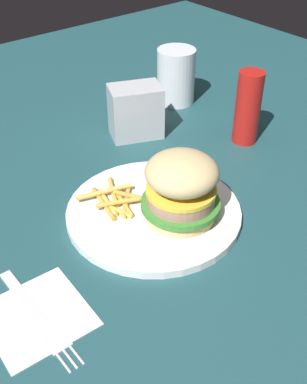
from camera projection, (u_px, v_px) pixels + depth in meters
The scene contains 9 objects.
ground_plane at pixel (147, 219), 0.69m from camera, with size 1.60×1.60×0.00m, color #1E474C.
plate at pixel (153, 212), 0.69m from camera, with size 0.25×0.25×0.01m, color white.
sandwich at pixel (181, 187), 0.65m from camera, with size 0.11×0.11×0.10m.
fries_pile at pixel (116, 200), 0.70m from camera, with size 0.08×0.10×0.01m.
napkin at pixel (37, 316), 0.55m from camera, with size 0.11×0.11×0.00m, color white.
fork at pixel (38, 315), 0.55m from camera, with size 0.02×0.17×0.00m.
drink_glass at pixel (176, 80), 0.97m from camera, with size 0.08×0.08×0.11m.
napkin_dispenser at pixel (136, 112), 0.85m from camera, with size 0.09×0.06×0.09m, color #B7BABF.
ketchup_bottle at pixel (248, 108), 0.83m from camera, with size 0.04×0.04×0.13m, color #B21914.
Camera 1 is at (0.33, 0.42, 0.44)m, focal length 45.17 mm.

